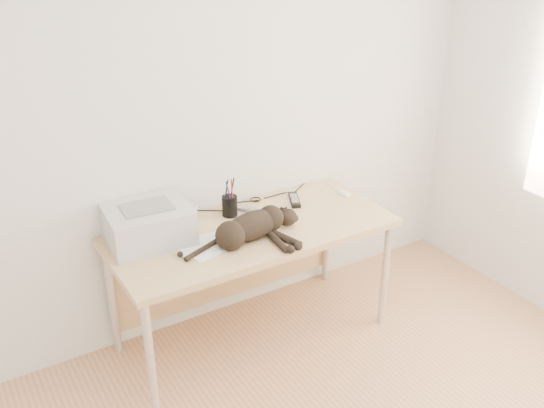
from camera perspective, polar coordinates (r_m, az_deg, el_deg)
wall_back at (r=3.46m, az=-4.98°, el=8.31°), size 3.50×0.00×3.50m
desk at (r=3.51m, az=-2.54°, el=-3.68°), size 1.60×0.70×0.74m
printer at (r=3.29m, az=-11.56°, el=-1.85°), size 0.46×0.40×0.20m
papers at (r=3.23m, az=-6.05°, el=-3.83°), size 0.35×0.26×0.01m
cat at (r=3.24m, az=-2.11°, el=-2.33°), size 0.72×0.34×0.16m
mug at (r=3.49m, az=-7.72°, el=-0.78°), size 0.14×0.14×0.09m
pen_cup at (r=3.51m, az=-4.00°, el=-0.15°), size 0.09×0.09×0.23m
remote_grey at (r=3.56m, az=-1.90°, el=-0.60°), size 0.15×0.19×0.02m
remote_black at (r=3.70m, az=2.12°, el=0.39°), size 0.13×0.20×0.02m
mouse at (r=3.81m, az=6.80°, el=1.18°), size 0.07×0.11×0.04m
cable_tangle at (r=3.63m, az=-4.30°, el=-0.27°), size 1.36×0.07×0.01m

